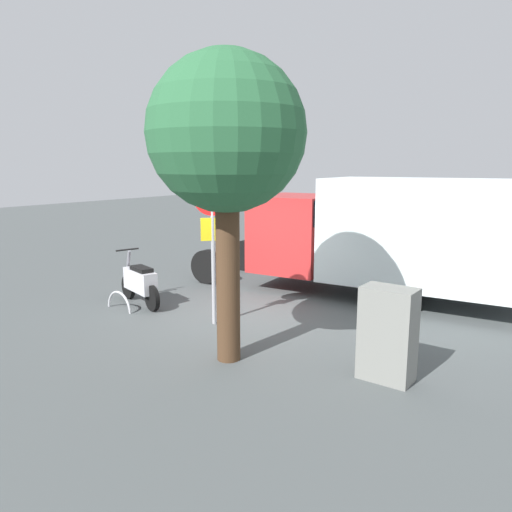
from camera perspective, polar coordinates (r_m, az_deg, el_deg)
ground_plane at (r=10.25m, az=-1.99°, el=-7.01°), size 60.00×60.00×0.00m
box_truck_near at (r=11.70m, az=14.76°, el=2.77°), size 8.20×2.77×2.81m
motorcycle at (r=11.20m, az=-13.48°, el=-3.02°), size 1.76×0.77×1.20m
stop_sign at (r=9.35m, az=-5.15°, el=3.42°), size 0.71×0.33×2.92m
street_tree at (r=7.48m, az=-3.49°, el=13.83°), size 2.41×2.41×4.79m
utility_cabinet at (r=7.38m, az=15.21°, el=-8.85°), size 0.78×0.50×1.39m
bike_rack_hoop at (r=11.04m, az=-15.76°, el=-6.12°), size 0.85×0.14×0.85m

